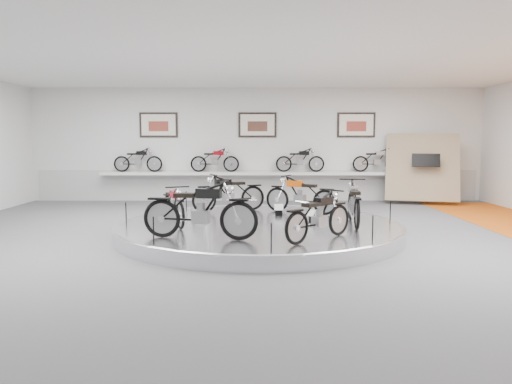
{
  "coord_description": "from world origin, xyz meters",
  "views": [
    {
      "loc": [
        -0.09,
        -10.82,
        2.18
      ],
      "look_at": [
        -0.07,
        0.6,
        0.98
      ],
      "focal_mm": 35.0,
      "sensor_mm": 36.0,
      "label": 1
    }
  ],
  "objects_px": {
    "shelf": "(257,173)",
    "bike_d": "(200,210)",
    "bike_a": "(301,194)",
    "bike_b": "(229,193)",
    "bike_e": "(319,215)",
    "display_platform": "(259,230)",
    "bike_c": "(174,205)",
    "bike_f": "(354,202)"
  },
  "relations": [
    {
      "from": "bike_b",
      "to": "bike_d",
      "type": "height_order",
      "value": "bike_d"
    },
    {
      "from": "bike_c",
      "to": "bike_a",
      "type": "bearing_deg",
      "value": 97.95
    },
    {
      "from": "bike_b",
      "to": "bike_e",
      "type": "height_order",
      "value": "bike_b"
    },
    {
      "from": "bike_a",
      "to": "bike_d",
      "type": "height_order",
      "value": "bike_d"
    },
    {
      "from": "shelf",
      "to": "bike_d",
      "type": "relative_size",
      "value": 5.76
    },
    {
      "from": "bike_b",
      "to": "bike_c",
      "type": "relative_size",
      "value": 1.12
    },
    {
      "from": "bike_e",
      "to": "bike_f",
      "type": "height_order",
      "value": "bike_f"
    },
    {
      "from": "bike_d",
      "to": "bike_e",
      "type": "xyz_separation_m",
      "value": [
        2.24,
        -0.12,
        -0.09
      ]
    },
    {
      "from": "bike_b",
      "to": "bike_f",
      "type": "distance_m",
      "value": 3.51
    },
    {
      "from": "bike_e",
      "to": "bike_a",
      "type": "bearing_deg",
      "value": 46.01
    },
    {
      "from": "bike_d",
      "to": "bike_a",
      "type": "bearing_deg",
      "value": 67.06
    },
    {
      "from": "bike_b",
      "to": "bike_e",
      "type": "distance_m",
      "value": 4.18
    },
    {
      "from": "bike_c",
      "to": "bike_f",
      "type": "bearing_deg",
      "value": 67.8
    },
    {
      "from": "bike_c",
      "to": "bike_e",
      "type": "height_order",
      "value": "bike_e"
    },
    {
      "from": "display_platform",
      "to": "shelf",
      "type": "height_order",
      "value": "shelf"
    },
    {
      "from": "bike_a",
      "to": "bike_c",
      "type": "distance_m",
      "value": 3.44
    },
    {
      "from": "bike_c",
      "to": "bike_d",
      "type": "distance_m",
      "value": 1.74
    },
    {
      "from": "bike_e",
      "to": "bike_f",
      "type": "distance_m",
      "value": 1.98
    },
    {
      "from": "bike_b",
      "to": "bike_d",
      "type": "relative_size",
      "value": 0.89
    },
    {
      "from": "display_platform",
      "to": "bike_b",
      "type": "bearing_deg",
      "value": 112.86
    },
    {
      "from": "bike_a",
      "to": "display_platform",
      "type": "bearing_deg",
      "value": 82.79
    },
    {
      "from": "display_platform",
      "to": "bike_e",
      "type": "xyz_separation_m",
      "value": [
        1.11,
        -1.9,
        0.62
      ]
    },
    {
      "from": "shelf",
      "to": "bike_b",
      "type": "distance_m",
      "value": 4.64
    },
    {
      "from": "display_platform",
      "to": "shelf",
      "type": "bearing_deg",
      "value": 90.0
    },
    {
      "from": "bike_b",
      "to": "bike_e",
      "type": "bearing_deg",
      "value": 94.18
    },
    {
      "from": "display_platform",
      "to": "bike_a",
      "type": "distance_m",
      "value": 1.98
    },
    {
      "from": "bike_b",
      "to": "bike_c",
      "type": "height_order",
      "value": "bike_b"
    },
    {
      "from": "bike_a",
      "to": "shelf",
      "type": "bearing_deg",
      "value": -49.62
    },
    {
      "from": "bike_d",
      "to": "bike_f",
      "type": "height_order",
      "value": "bike_d"
    },
    {
      "from": "bike_d",
      "to": "display_platform",
      "type": "bearing_deg",
      "value": 68.26
    },
    {
      "from": "shelf",
      "to": "bike_a",
      "type": "xyz_separation_m",
      "value": [
        1.08,
        -4.86,
        -0.21
      ]
    },
    {
      "from": "bike_a",
      "to": "bike_b",
      "type": "relative_size",
      "value": 0.97
    },
    {
      "from": "shelf",
      "to": "bike_f",
      "type": "distance_m",
      "value": 6.92
    },
    {
      "from": "bike_e",
      "to": "shelf",
      "type": "bearing_deg",
      "value": 53.14
    },
    {
      "from": "shelf",
      "to": "bike_d",
      "type": "height_order",
      "value": "bike_d"
    },
    {
      "from": "bike_a",
      "to": "bike_b",
      "type": "xyz_separation_m",
      "value": [
        -1.85,
        0.3,
        0.01
      ]
    },
    {
      "from": "bike_b",
      "to": "bike_d",
      "type": "xyz_separation_m",
      "value": [
        -0.36,
        -3.61,
        0.06
      ]
    },
    {
      "from": "bike_a",
      "to": "bike_b",
      "type": "height_order",
      "value": "bike_b"
    },
    {
      "from": "bike_a",
      "to": "bike_c",
      "type": "relative_size",
      "value": 1.09
    },
    {
      "from": "bike_b",
      "to": "bike_c",
      "type": "distance_m",
      "value": 2.33
    },
    {
      "from": "shelf",
      "to": "bike_e",
      "type": "xyz_separation_m",
      "value": [
        1.11,
        -8.3,
        -0.23
      ]
    },
    {
      "from": "display_platform",
      "to": "bike_a",
      "type": "height_order",
      "value": "bike_a"
    }
  ]
}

